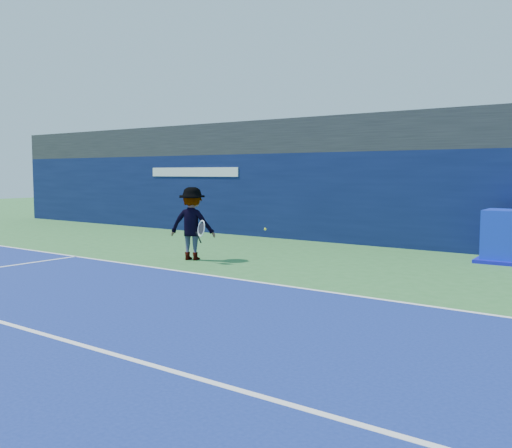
{
  "coord_description": "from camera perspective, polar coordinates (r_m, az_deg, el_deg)",
  "views": [
    {
      "loc": [
        8.3,
        -6.66,
        2.33
      ],
      "look_at": [
        -0.41,
        5.2,
        1.0
      ],
      "focal_mm": 40.0,
      "sensor_mm": 36.0,
      "label": 1
    }
  ],
  "objects": [
    {
      "name": "tennis_ball",
      "position": [
        14.18,
        0.92,
        -0.52
      ],
      "size": [
        0.06,
        0.06,
        0.06
      ],
      "color": "#C6D818",
      "rests_on": "ground"
    },
    {
      "name": "ground",
      "position": [
        10.89,
        -14.73,
        -7.37
      ],
      "size": [
        80.0,
        80.0,
        0.0
      ],
      "primitive_type": "plane",
      "color": "#326F33",
      "rests_on": "ground"
    },
    {
      "name": "equipment_cart",
      "position": [
        16.21,
        23.85,
        -1.32
      ],
      "size": [
        1.49,
        1.49,
        1.37
      ],
      "color": "#0D24BC",
      "rests_on": "ground"
    },
    {
      "name": "back_wall_assembly",
      "position": [
        19.08,
        10.48,
        2.59
      ],
      "size": [
        36.0,
        1.03,
        3.0
      ],
      "color": "#0A143B",
      "rests_on": "ground"
    },
    {
      "name": "stadium_band",
      "position": [
        20.0,
        11.85,
        8.7
      ],
      "size": [
        36.0,
        3.0,
        1.2
      ],
      "primitive_type": "cube",
      "color": "black",
      "rests_on": "back_wall_assembly"
    },
    {
      "name": "tennis_player",
      "position": [
        15.3,
        -6.39,
        0.04
      ],
      "size": [
        1.48,
        1.12,
        1.94
      ],
      "color": "white",
      "rests_on": "ground"
    },
    {
      "name": "service_line",
      "position": [
        9.79,
        -23.97,
        -9.01
      ],
      "size": [
        24.0,
        0.1,
        0.01
      ],
      "primitive_type": "cube",
      "color": "white",
      "rests_on": "ground"
    },
    {
      "name": "baseline",
      "position": [
        12.94,
        -4.32,
        -5.18
      ],
      "size": [
        24.0,
        0.1,
        0.01
      ],
      "primitive_type": "cube",
      "color": "white",
      "rests_on": "ground"
    }
  ]
}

